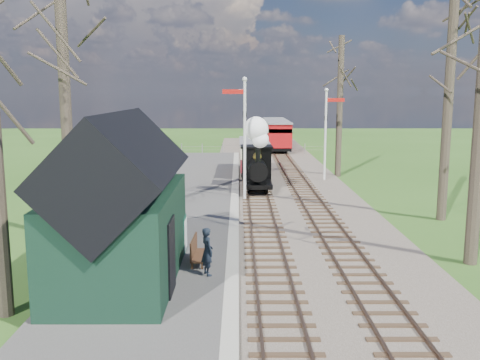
# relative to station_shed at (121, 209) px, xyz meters

# --- Properties ---
(ground) EXTENTS (140.00, 140.00, 0.00)m
(ground) POSITION_rel_station_shed_xyz_m (4.30, -4.00, -2.27)
(ground) COLOR #30571B
(ground) RESTS_ON ground
(distant_hills) EXTENTS (114.40, 48.00, 22.02)m
(distant_hills) POSITION_rel_station_shed_xyz_m (5.70, 60.38, -18.47)
(distant_hills) COLOR #385B23
(distant_hills) RESTS_ON ground
(ballast_bed) EXTENTS (8.00, 60.00, 0.10)m
(ballast_bed) POSITION_rel_station_shed_xyz_m (5.60, 18.00, -2.22)
(ballast_bed) COLOR brown
(ballast_bed) RESTS_ON ground
(track_near) EXTENTS (1.60, 60.00, 0.15)m
(track_near) POSITION_rel_station_shed_xyz_m (4.30, 18.00, -2.17)
(track_near) COLOR brown
(track_near) RESTS_ON ground
(track_far) EXTENTS (1.60, 60.00, 0.15)m
(track_far) POSITION_rel_station_shed_xyz_m (6.90, 18.00, -2.17)
(track_far) COLOR brown
(track_far) RESTS_ON ground
(platform) EXTENTS (5.00, 44.00, 0.20)m
(platform) POSITION_rel_station_shed_xyz_m (0.80, 10.00, -2.17)
(platform) COLOR #474442
(platform) RESTS_ON ground
(coping_strip) EXTENTS (0.40, 44.00, 0.21)m
(coping_strip) POSITION_rel_station_shed_xyz_m (3.10, 10.00, -2.16)
(coping_strip) COLOR #B2AD9E
(coping_strip) RESTS_ON ground
(station_shed) EXTENTS (3.25, 6.30, 4.78)m
(station_shed) POSITION_rel_station_shed_xyz_m (0.00, 0.00, 0.00)
(station_shed) COLOR black
(station_shed) RESTS_ON platform
(semaphore_near) EXTENTS (1.22, 0.24, 6.22)m
(semaphore_near) POSITION_rel_station_shed_xyz_m (3.53, 12.00, 1.35)
(semaphore_near) COLOR silver
(semaphore_near) RESTS_ON ground
(semaphore_far) EXTENTS (1.22, 0.24, 5.72)m
(semaphore_far) POSITION_rel_station_shed_xyz_m (8.67, 18.00, 1.08)
(semaphore_far) COLOR silver
(semaphore_far) RESTS_ON ground
(bare_trees) EXTENTS (15.51, 22.39, 12.00)m
(bare_trees) POSITION_rel_station_shed_xyz_m (5.63, 6.10, 2.94)
(bare_trees) COLOR #382D23
(bare_trees) RESTS_ON ground
(fence_line) EXTENTS (12.60, 0.08, 1.00)m
(fence_line) POSITION_rel_station_shed_xyz_m (4.60, 32.00, -1.72)
(fence_line) COLOR slate
(fence_line) RESTS_ON ground
(locomotive) EXTENTS (1.62, 3.77, 4.04)m
(locomotive) POSITION_rel_station_shed_xyz_m (4.29, 14.24, -0.38)
(locomotive) COLOR black
(locomotive) RESTS_ON ground
(coach) EXTENTS (1.88, 6.46, 1.98)m
(coach) POSITION_rel_station_shed_xyz_m (4.30, 20.30, -0.88)
(coach) COLOR black
(coach) RESTS_ON ground
(red_carriage_a) EXTENTS (2.15, 5.32, 2.26)m
(red_carriage_a) POSITION_rel_station_shed_xyz_m (6.90, 33.86, -0.72)
(red_carriage_a) COLOR black
(red_carriage_a) RESTS_ON ground
(red_carriage_b) EXTENTS (2.15, 5.32, 2.26)m
(red_carriage_b) POSITION_rel_station_shed_xyz_m (6.90, 39.36, -0.72)
(red_carriage_b) COLOR black
(red_carriage_b) RESTS_ON ground
(sign_board) EXTENTS (0.11, 0.82, 1.21)m
(sign_board) POSITION_rel_station_shed_xyz_m (1.48, 2.70, -1.46)
(sign_board) COLOR #0F4835
(sign_board) RESTS_ON platform
(bench) EXTENTS (0.47, 1.43, 0.81)m
(bench) POSITION_rel_station_shed_xyz_m (1.97, 1.51, -1.69)
(bench) COLOR #462A19
(bench) RESTS_ON platform
(person) EXTENTS (0.53, 0.61, 1.42)m
(person) POSITION_rel_station_shed_xyz_m (2.38, 0.40, -1.36)
(person) COLOR #19202D
(person) RESTS_ON platform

